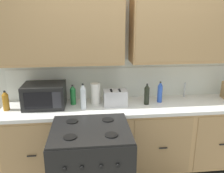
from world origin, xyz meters
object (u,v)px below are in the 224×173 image
object	(u,v)px
bottle_green	(73,95)
bottle_amber	(6,101)
paper_towel_roll	(95,94)
bottle_clear	(83,97)
microwave	(45,95)
bottle_dark	(147,94)
toaster	(115,98)
stove_range	(92,171)
bottle_blue	(160,92)

from	to	relation	value
bottle_green	bottle_amber	world-z (taller)	bottle_green
paper_towel_roll	bottle_clear	size ratio (longest dim) A/B	0.85
microwave	bottle_green	size ratio (longest dim) A/B	1.95
bottle_green	bottle_amber	xyz separation A→B (m)	(-0.75, -0.11, -0.01)
bottle_green	bottle_amber	size ratio (longest dim) A/B	1.05
bottle_dark	bottle_green	distance (m)	0.90
toaster	bottle_clear	xyz separation A→B (m)	(-0.38, -0.08, 0.05)
stove_range	bottle_clear	xyz separation A→B (m)	(-0.07, 0.56, 0.59)
bottle_dark	bottle_amber	xyz separation A→B (m)	(-1.65, -0.01, -0.01)
stove_range	bottle_clear	size ratio (longest dim) A/B	3.11
bottle_blue	bottle_dark	bearing A→B (deg)	-162.22
bottle_dark	bottle_amber	distance (m)	1.65
microwave	paper_towel_roll	distance (m)	0.60
stove_range	bottle_blue	world-z (taller)	bottle_blue
bottle_dark	bottle_clear	distance (m)	0.77
bottle_dark	bottle_clear	xyz separation A→B (m)	(-0.77, -0.07, 0.02)
paper_towel_roll	bottle_green	distance (m)	0.28
stove_range	bottle_green	distance (m)	0.94
bottle_blue	bottle_clear	bearing A→B (deg)	-172.32
stove_range	toaster	world-z (taller)	toaster
bottle_clear	bottle_blue	xyz separation A→B (m)	(0.95, 0.13, -0.02)
paper_towel_roll	bottle_dark	world-z (taller)	bottle_dark
microwave	bottle_green	bearing A→B (deg)	7.26
stove_range	bottle_clear	bearing A→B (deg)	97.06
stove_range	bottle_amber	world-z (taller)	bottle_amber
paper_towel_roll	bottle_blue	distance (m)	0.81
microwave	bottle_clear	distance (m)	0.47
paper_towel_roll	bottle_blue	xyz separation A→B (m)	(0.81, -0.02, -0.00)
bottle_clear	bottle_blue	bearing A→B (deg)	7.68
microwave	bottle_amber	xyz separation A→B (m)	(-0.43, -0.07, -0.03)
paper_towel_roll	bottle_amber	distance (m)	1.03
stove_range	bottle_blue	distance (m)	1.26
paper_towel_roll	toaster	bearing A→B (deg)	-18.06
stove_range	paper_towel_roll	xyz separation A→B (m)	(0.08, 0.71, 0.57)
stove_range	bottle_dark	xyz separation A→B (m)	(0.70, 0.63, 0.57)
microwave	bottle_amber	size ratio (longest dim) A/B	2.06
bottle_amber	bottle_blue	xyz separation A→B (m)	(1.83, 0.07, 0.02)
bottle_green	bottle_amber	bearing A→B (deg)	-171.61
microwave	bottle_blue	bearing A→B (deg)	0.10
toaster	bottle_green	size ratio (longest dim) A/B	1.14
stove_range	paper_towel_roll	size ratio (longest dim) A/B	3.65
stove_range	paper_towel_roll	world-z (taller)	paper_towel_roll
bottle_dark	bottle_clear	size ratio (longest dim) A/B	0.85
toaster	paper_towel_roll	world-z (taller)	paper_towel_roll
microwave	toaster	size ratio (longest dim) A/B	1.71
bottle_green	bottle_blue	xyz separation A→B (m)	(1.08, -0.04, 0.01)
bottle_amber	toaster	bearing A→B (deg)	0.84
toaster	bottle_dark	xyz separation A→B (m)	(0.39, -0.01, 0.03)
paper_towel_roll	bottle_dark	size ratio (longest dim) A/B	0.99
toaster	paper_towel_roll	distance (m)	0.25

